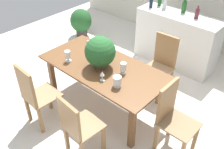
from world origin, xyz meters
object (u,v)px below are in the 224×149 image
Objects in this scene: chair_far_right at (161,63)px; kitchen_counter at (176,40)px; chair_foot_end at (173,116)px; potted_plant_floor at (81,22)px; wine_glass at (102,74)px; wine_bottle_dark at (151,2)px; flower_centerpiece at (100,52)px; wine_bottle_clear at (197,13)px; wine_bottle_tall at (184,6)px; chair_near_left at (35,94)px; crystal_vase_right at (68,55)px; dining_table at (103,72)px; crystal_vase_left at (117,81)px; crystal_vase_center_near at (123,67)px; chair_near_right at (78,126)px; wine_bottle_green at (165,2)px.

kitchen_counter is at bearing 103.86° from chair_far_right.
potted_plant_floor is at bearing 66.77° from chair_foot_end.
wine_glass is 2.13m from wine_bottle_dark.
flower_centerpiece is 1.94m from kitchen_counter.
chair_foot_end is 0.64× the size of kitchen_counter.
wine_bottle_tall is (-0.29, 0.08, 0.02)m from wine_bottle_clear.
crystal_vase_right is at bearing -83.54° from chair_near_left.
crystal_vase_left is (0.46, -0.22, 0.20)m from dining_table.
kitchen_counter reaches higher than crystal_vase_center_near.
chair_near_right is 2.84m from wine_bottle_dark.
potted_plant_floor is at bearing -52.24° from chair_near_left.
kitchen_counter reaches higher than chair_near_right.
flower_centerpiece is at bearing -95.08° from kitchen_counter.
crystal_vase_center_near is (0.32, 0.06, 0.20)m from dining_table.
flower_centerpiece is 0.52m from crystal_vase_right.
flower_centerpiece reaches higher than potted_plant_floor.
crystal_vase_center_near is 0.95× the size of crystal_vase_right.
wine_bottle_dark is 0.25m from wine_bottle_green.
chair_near_right is 2.91m from wine_bottle_green.
crystal_vase_right is at bearing -30.92° from chair_near_right.
wine_glass is at bearing -95.60° from wine_bottle_clear.
crystal_vase_right is 2.32m from wine_bottle_clear.
wine_bottle_tall is at bearing 14.14° from potted_plant_floor.
chair_near_left reaches higher than crystal_vase_right.
wine_bottle_dark reaches higher than chair_near_left.
kitchen_counter is at bearing 95.56° from crystal_vase_center_near.
wine_glass reaches higher than dining_table.
kitchen_counter is 2.39× the size of potted_plant_floor.
chair_near_right is 0.95× the size of chair_foot_end.
flower_centerpiece reaches higher than crystal_vase_left.
potted_plant_floor is (-2.37, 1.34, -0.49)m from crystal_vase_center_near.
chair_far_right is 1.18m from chair_foot_end.
wine_bottle_dark is (-0.59, -0.07, 0.60)m from kitchen_counter.
dining_table is 1.18m from chair_foot_end.
chair_near_left is at bearing -101.22° from wine_bottle_tall.
wine_bottle_clear is (0.01, 0.97, 0.54)m from chair_far_right.
wine_bottle_tall reaches higher than chair_near_left.
chair_far_right is 0.97m from kitchen_counter.
potted_plant_floor is at bearing -169.22° from wine_bottle_clear.
chair_far_right is at bearing -75.15° from wine_bottle_tall.
wine_bottle_dark is at bearing -172.71° from wine_bottle_clear.
kitchen_counter is (-1.02, 1.83, -0.04)m from chair_foot_end.
chair_far_right is at bearing 91.95° from crystal_vase_left.
flower_centerpiece reaches higher than kitchen_counter.
crystal_vase_left is 2.21m from wine_bottle_tall.
chair_near_left is 1.07× the size of chair_near_right.
chair_near_left is 3.82× the size of wine_bottle_dark.
wine_bottle_clear is at bearing -15.11° from wine_bottle_tall.
crystal_vase_right is 1.18× the size of wine_glass.
wine_bottle_dark is 0.95× the size of wine_bottle_tall.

